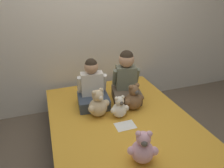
{
  "coord_description": "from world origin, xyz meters",
  "views": [
    {
      "loc": [
        -0.69,
        -1.65,
        1.72
      ],
      "look_at": [
        0.0,
        0.34,
        0.69
      ],
      "focal_mm": 32.0,
      "sensor_mm": 36.0,
      "label": 1
    }
  ],
  "objects_px": {
    "child_on_left": "(93,88)",
    "teddy_bear_held_by_left_child": "(98,105)",
    "sign_card": "(125,126)",
    "bed": "(122,135)",
    "teddy_bear_held_by_right_child": "(134,99)",
    "teddy_bear_between_children": "(119,108)",
    "child_on_right": "(126,80)",
    "teddy_bear_at_foot_of_bed": "(143,149)"
  },
  "relations": [
    {
      "from": "teddy_bear_between_children",
      "to": "sign_card",
      "type": "xyz_separation_m",
      "value": [
        -0.0,
        -0.18,
        -0.11
      ]
    },
    {
      "from": "sign_card",
      "to": "teddy_bear_held_by_left_child",
      "type": "bearing_deg",
      "value": 126.93
    },
    {
      "from": "child_on_left",
      "to": "sign_card",
      "type": "relative_size",
      "value": 2.79
    },
    {
      "from": "bed",
      "to": "teddy_bear_held_by_right_child",
      "type": "bearing_deg",
      "value": 39.83
    },
    {
      "from": "teddy_bear_held_by_right_child",
      "to": "bed",
      "type": "bearing_deg",
      "value": -154.29
    },
    {
      "from": "teddy_bear_held_by_right_child",
      "to": "teddy_bear_between_children",
      "type": "relative_size",
      "value": 1.23
    },
    {
      "from": "child_on_left",
      "to": "teddy_bear_held_by_left_child",
      "type": "relative_size",
      "value": 1.79
    },
    {
      "from": "teddy_bear_held_by_left_child",
      "to": "teddy_bear_at_foot_of_bed",
      "type": "bearing_deg",
      "value": -98.08
    },
    {
      "from": "sign_card",
      "to": "teddy_bear_held_by_right_child",
      "type": "bearing_deg",
      "value": 52.2
    },
    {
      "from": "teddy_bear_between_children",
      "to": "bed",
      "type": "bearing_deg",
      "value": -87.21
    },
    {
      "from": "bed",
      "to": "teddy_bear_held_by_left_child",
      "type": "height_order",
      "value": "teddy_bear_held_by_left_child"
    },
    {
      "from": "bed",
      "to": "sign_card",
      "type": "distance_m",
      "value": 0.24
    },
    {
      "from": "teddy_bear_held_by_left_child",
      "to": "sign_card",
      "type": "relative_size",
      "value": 1.56
    },
    {
      "from": "bed",
      "to": "sign_card",
      "type": "xyz_separation_m",
      "value": [
        -0.01,
        -0.11,
        0.21
      ]
    },
    {
      "from": "teddy_bear_at_foot_of_bed",
      "to": "sign_card",
      "type": "distance_m",
      "value": 0.49
    },
    {
      "from": "child_on_right",
      "to": "teddy_bear_at_foot_of_bed",
      "type": "height_order",
      "value": "child_on_right"
    },
    {
      "from": "child_on_right",
      "to": "teddy_bear_between_children",
      "type": "height_order",
      "value": "child_on_right"
    },
    {
      "from": "bed",
      "to": "teddy_bear_between_children",
      "type": "bearing_deg",
      "value": 94.66
    },
    {
      "from": "child_on_left",
      "to": "teddy_bear_held_by_right_child",
      "type": "distance_m",
      "value": 0.5
    },
    {
      "from": "child_on_left",
      "to": "sign_card",
      "type": "distance_m",
      "value": 0.61
    },
    {
      "from": "teddy_bear_held_by_left_child",
      "to": "sign_card",
      "type": "xyz_separation_m",
      "value": [
        0.21,
        -0.28,
        -0.14
      ]
    },
    {
      "from": "child_on_left",
      "to": "teddy_bear_held_by_left_child",
      "type": "xyz_separation_m",
      "value": [
        -0.0,
        -0.24,
        -0.08
      ]
    },
    {
      "from": "bed",
      "to": "teddy_bear_held_by_right_child",
      "type": "relative_size",
      "value": 6.32
    },
    {
      "from": "bed",
      "to": "child_on_left",
      "type": "xyz_separation_m",
      "value": [
        -0.22,
        0.42,
        0.43
      ]
    },
    {
      "from": "teddy_bear_between_children",
      "to": "teddy_bear_held_by_right_child",
      "type": "bearing_deg",
      "value": 22.93
    },
    {
      "from": "teddy_bear_held_by_left_child",
      "to": "teddy_bear_between_children",
      "type": "height_order",
      "value": "teddy_bear_held_by_left_child"
    },
    {
      "from": "child_on_left",
      "to": "sign_card",
      "type": "height_order",
      "value": "child_on_left"
    },
    {
      "from": "teddy_bear_held_by_left_child",
      "to": "sign_card",
      "type": "distance_m",
      "value": 0.38
    },
    {
      "from": "child_on_left",
      "to": "teddy_bear_held_by_right_child",
      "type": "relative_size",
      "value": 1.83
    },
    {
      "from": "teddy_bear_at_foot_of_bed",
      "to": "child_on_right",
      "type": "bearing_deg",
      "value": 94.91
    },
    {
      "from": "child_on_left",
      "to": "child_on_right",
      "type": "distance_m",
      "value": 0.44
    },
    {
      "from": "bed",
      "to": "teddy_bear_at_foot_of_bed",
      "type": "height_order",
      "value": "teddy_bear_at_foot_of_bed"
    },
    {
      "from": "teddy_bear_between_children",
      "to": "sign_card",
      "type": "distance_m",
      "value": 0.21
    },
    {
      "from": "teddy_bear_held_by_left_child",
      "to": "teddy_bear_held_by_right_child",
      "type": "relative_size",
      "value": 1.02
    },
    {
      "from": "bed",
      "to": "child_on_right",
      "type": "relative_size",
      "value": 3.16
    },
    {
      "from": "teddy_bear_held_by_right_child",
      "to": "sign_card",
      "type": "xyz_separation_m",
      "value": [
        -0.22,
        -0.28,
        -0.13
      ]
    },
    {
      "from": "teddy_bear_held_by_left_child",
      "to": "sign_card",
      "type": "height_order",
      "value": "teddy_bear_held_by_left_child"
    },
    {
      "from": "child_on_left",
      "to": "child_on_right",
      "type": "xyz_separation_m",
      "value": [
        0.43,
        0.0,
        0.05
      ]
    },
    {
      "from": "child_on_left",
      "to": "bed",
      "type": "bearing_deg",
      "value": -56.87
    },
    {
      "from": "teddy_bear_at_foot_of_bed",
      "to": "teddy_bear_held_by_right_child",
      "type": "bearing_deg",
      "value": 90.64
    },
    {
      "from": "teddy_bear_held_by_right_child",
      "to": "sign_card",
      "type": "bearing_deg",
      "value": -141.92
    },
    {
      "from": "teddy_bear_at_foot_of_bed",
      "to": "teddy_bear_between_children",
      "type": "bearing_deg",
      "value": 105.73
    }
  ]
}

